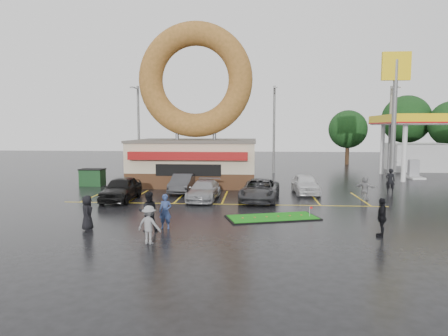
# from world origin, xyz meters

# --- Properties ---
(ground) EXTENTS (120.00, 120.00, 0.00)m
(ground) POSITION_xyz_m (0.00, 0.00, 0.00)
(ground) COLOR black
(ground) RESTS_ON ground
(donut_shop) EXTENTS (10.20, 8.70, 13.50)m
(donut_shop) POSITION_xyz_m (-3.00, 12.97, 4.46)
(donut_shop) COLOR #472B19
(donut_shop) RESTS_ON ground
(gas_station) EXTENTS (12.30, 13.65, 5.90)m
(gas_station) POSITION_xyz_m (20.00, 20.94, 3.70)
(gas_station) COLOR silver
(gas_station) RESTS_ON ground
(shell_sign) EXTENTS (2.20, 0.36, 10.60)m
(shell_sign) POSITION_xyz_m (13.00, 12.00, 7.38)
(shell_sign) COLOR slate
(shell_sign) RESTS_ON ground
(streetlight_left) EXTENTS (0.40, 2.21, 9.00)m
(streetlight_left) POSITION_xyz_m (-10.00, 19.92, 4.78)
(streetlight_left) COLOR slate
(streetlight_left) RESTS_ON ground
(streetlight_mid) EXTENTS (0.40, 2.21, 9.00)m
(streetlight_mid) POSITION_xyz_m (4.00, 20.92, 4.78)
(streetlight_mid) COLOR slate
(streetlight_mid) RESTS_ON ground
(streetlight_right) EXTENTS (0.40, 2.21, 9.00)m
(streetlight_right) POSITION_xyz_m (16.00, 21.92, 4.78)
(streetlight_right) COLOR slate
(streetlight_right) RESTS_ON ground
(tree_far_c) EXTENTS (6.30, 6.30, 9.00)m
(tree_far_c) POSITION_xyz_m (22.00, 34.00, 5.84)
(tree_far_c) COLOR #332114
(tree_far_c) RESTS_ON ground
(tree_far_d) EXTENTS (4.90, 4.90, 7.00)m
(tree_far_d) POSITION_xyz_m (14.00, 32.00, 4.53)
(tree_far_d) COLOR #332114
(tree_far_d) RESTS_ON ground
(car_black) EXTENTS (1.86, 4.55, 1.54)m
(car_black) POSITION_xyz_m (-6.58, 4.18, 0.77)
(car_black) COLOR black
(car_black) RESTS_ON ground
(car_dgrey) EXTENTS (1.50, 4.13, 1.35)m
(car_dgrey) POSITION_xyz_m (-3.20, 7.70, 0.68)
(car_dgrey) COLOR #323235
(car_dgrey) RESTS_ON ground
(car_silver) EXTENTS (2.08, 4.49, 1.27)m
(car_silver) POSITION_xyz_m (-1.27, 4.79, 0.63)
(car_silver) COLOR #949599
(car_silver) RESTS_ON ground
(car_grey) EXTENTS (2.88, 5.22, 1.38)m
(car_grey) POSITION_xyz_m (2.35, 4.84, 0.69)
(car_grey) COLOR #323235
(car_grey) RESTS_ON ground
(car_white) EXTENTS (1.85, 4.19, 1.40)m
(car_white) POSITION_xyz_m (5.63, 7.83, 0.70)
(car_white) COLOR silver
(car_white) RESTS_ON ground
(person_blue) EXTENTS (0.60, 0.40, 1.62)m
(person_blue) POSITION_xyz_m (-2.11, -2.80, 0.81)
(person_blue) COLOR navy
(person_blue) RESTS_ON ground
(person_blackjkt) EXTENTS (1.01, 0.87, 1.81)m
(person_blackjkt) POSITION_xyz_m (-2.79, -3.26, 0.90)
(person_blackjkt) COLOR black
(person_blackjkt) RESTS_ON ground
(person_hoodie) EXTENTS (1.13, 0.83, 1.56)m
(person_hoodie) POSITION_xyz_m (-2.22, -5.24, 0.78)
(person_hoodie) COLOR gray
(person_hoodie) RESTS_ON ground
(person_bystander) EXTENTS (0.76, 0.92, 1.61)m
(person_bystander) POSITION_xyz_m (-5.61, -3.35, 0.81)
(person_bystander) COLOR black
(person_bystander) RESTS_ON ground
(person_cameraman) EXTENTS (0.68, 1.07, 1.69)m
(person_cameraman) POSITION_xyz_m (7.45, -3.48, 0.85)
(person_cameraman) COLOR black
(person_cameraman) RESTS_ON ground
(person_walker_near) EXTENTS (1.39, 1.27, 1.55)m
(person_walker_near) POSITION_xyz_m (9.23, 5.75, 0.77)
(person_walker_near) COLOR gray
(person_walker_near) RESTS_ON ground
(person_walker_far) EXTENTS (0.71, 0.54, 1.76)m
(person_walker_far) POSITION_xyz_m (11.84, 8.78, 0.88)
(person_walker_far) COLOR black
(person_walker_far) RESTS_ON ground
(dumpster) EXTENTS (1.82, 1.22, 1.30)m
(dumpster) POSITION_xyz_m (-11.17, 10.62, 0.65)
(dumpster) COLOR #163B1C
(dumpster) RESTS_ON ground
(putting_green) EXTENTS (5.09, 3.31, 0.59)m
(putting_green) POSITION_xyz_m (2.95, -0.23, 0.04)
(putting_green) COLOR black
(putting_green) RESTS_ON ground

